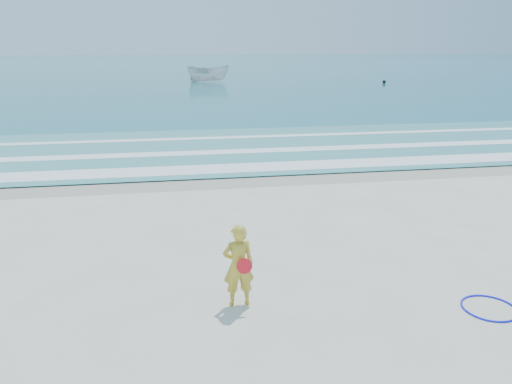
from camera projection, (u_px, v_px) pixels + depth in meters
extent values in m
plane|color=silver|center=(283.00, 314.00, 8.54)|extent=(400.00, 400.00, 0.00)
cube|color=#B2A893|center=(225.00, 179.00, 17.03)|extent=(400.00, 2.40, 0.00)
cube|color=#19727F|center=(176.00, 65.00, 107.66)|extent=(400.00, 190.00, 0.04)
cube|color=#59B7AD|center=(212.00, 149.00, 21.74)|extent=(400.00, 10.00, 0.01)
cube|color=white|center=(221.00, 168.00, 18.24)|extent=(400.00, 1.40, 0.01)
cube|color=white|center=(214.00, 152.00, 20.98)|extent=(400.00, 0.90, 0.01)
cube|color=white|center=(208.00, 138.00, 24.10)|extent=(400.00, 0.60, 0.01)
torus|color=#0D17FA|center=(489.00, 308.00, 8.71)|extent=(0.99, 0.99, 0.03)
imported|color=silver|center=(208.00, 73.00, 58.70)|extent=(5.49, 3.93, 1.99)
sphere|color=black|center=(384.00, 82.00, 56.67)|extent=(0.40, 0.40, 0.40)
imported|color=gold|center=(238.00, 265.00, 8.66)|extent=(0.56, 0.38, 1.50)
cylinder|color=red|center=(244.00, 266.00, 8.48)|extent=(0.27, 0.08, 0.27)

